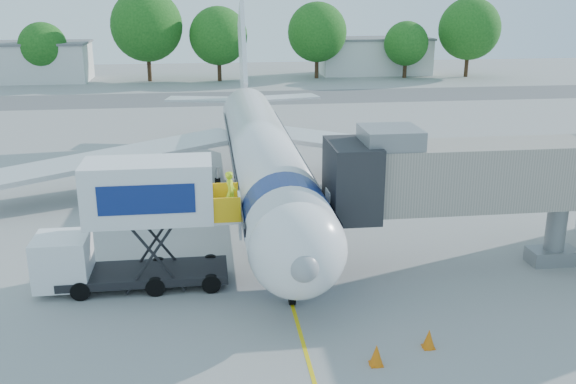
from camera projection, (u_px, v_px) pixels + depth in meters
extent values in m
plane|color=gray|center=(269.00, 223.00, 34.85)|extent=(160.00, 160.00, 0.00)
cube|color=yellow|center=(269.00, 223.00, 34.85)|extent=(0.15, 70.00, 0.01)
cube|color=#59595B|center=(233.00, 98.00, 74.55)|extent=(120.00, 10.00, 0.01)
cylinder|color=white|center=(263.00, 156.00, 36.78)|extent=(3.70, 28.00, 3.70)
sphere|color=white|center=(297.00, 250.00, 23.54)|extent=(3.70, 3.70, 3.70)
sphere|color=gray|center=(304.00, 267.00, 22.07)|extent=(1.10, 1.10, 1.10)
cone|color=white|center=(244.00, 105.00, 52.85)|extent=(3.70, 6.00, 3.70)
cube|color=white|center=(243.00, 52.00, 52.52)|extent=(0.35, 7.26, 8.29)
cube|color=#BABDBF|center=(397.00, 149.00, 41.39)|extent=(16.17, 9.32, 1.42)
cube|color=#BABDBF|center=(112.00, 157.00, 39.20)|extent=(16.17, 9.32, 1.42)
cylinder|color=#999BA0|center=(350.00, 174.00, 39.38)|extent=(2.10, 3.60, 2.10)
cylinder|color=#999BA0|center=(169.00, 180.00, 38.04)|extent=(2.10, 3.60, 2.10)
cube|color=black|center=(299.00, 241.00, 23.12)|extent=(2.60, 1.39, 0.81)
cylinder|color=navy|center=(287.00, 222.00, 26.38)|extent=(3.73, 2.00, 3.73)
cylinder|color=silver|center=(292.00, 287.00, 25.64)|extent=(0.16, 0.16, 1.50)
cylinder|color=black|center=(292.00, 297.00, 25.77)|extent=(0.25, 0.64, 0.64)
cylinder|color=black|center=(300.00, 182.00, 40.70)|extent=(0.35, 0.90, 0.90)
cylinder|color=black|center=(218.00, 185.00, 40.07)|extent=(0.35, 0.90, 0.90)
cube|color=#A1978A|center=(488.00, 175.00, 27.99)|extent=(13.60, 2.60, 2.80)
cube|color=black|center=(352.00, 180.00, 27.25)|extent=(2.00, 3.20, 3.20)
cube|color=slate|center=(390.00, 137.00, 26.90)|extent=(2.40, 2.40, 0.80)
cylinder|color=slate|center=(555.00, 233.00, 29.29)|extent=(0.90, 0.90, 3.00)
cube|color=slate|center=(552.00, 256.00, 29.64)|extent=(2.20, 1.20, 0.70)
cylinder|color=black|center=(534.00, 257.00, 29.53)|extent=(0.30, 0.70, 0.70)
cylinder|color=black|center=(570.00, 255.00, 29.75)|extent=(0.30, 0.70, 0.70)
cube|color=black|center=(145.00, 274.00, 27.33)|extent=(7.00, 2.30, 0.35)
cube|color=white|center=(63.00, 260.00, 26.69)|extent=(2.20, 2.20, 2.10)
cube|color=black|center=(62.00, 250.00, 26.55)|extent=(1.90, 2.10, 0.70)
cube|color=white|center=(149.00, 191.00, 26.26)|extent=(5.20, 2.40, 2.50)
cube|color=navy|center=(146.00, 200.00, 25.11)|extent=(3.80, 0.04, 1.20)
cube|color=silver|center=(227.00, 215.00, 27.01)|extent=(1.10, 2.20, 0.10)
cube|color=#FFB70D|center=(227.00, 211.00, 25.85)|extent=(1.10, 0.06, 1.10)
cube|color=#FFB70D|center=(225.00, 195.00, 27.84)|extent=(1.10, 0.06, 1.10)
cylinder|color=black|center=(211.00, 284.00, 26.73)|extent=(0.80, 0.25, 0.80)
cylinder|color=black|center=(211.00, 263.00, 28.71)|extent=(0.80, 0.25, 0.80)
cylinder|color=black|center=(80.00, 291.00, 26.08)|extent=(0.80, 0.25, 0.80)
cylinder|color=black|center=(89.00, 270.00, 28.07)|extent=(0.80, 0.25, 0.80)
imported|color=#C1E618|center=(231.00, 193.00, 26.74)|extent=(0.45, 0.68, 1.85)
cone|color=orange|center=(429.00, 339.00, 22.62)|extent=(0.45, 0.45, 0.72)
cube|color=orange|center=(428.00, 347.00, 22.72)|extent=(0.41, 0.41, 0.04)
cone|color=orange|center=(376.00, 355.00, 21.58)|extent=(0.48, 0.48, 0.76)
cube|color=orange|center=(376.00, 364.00, 21.69)|extent=(0.44, 0.44, 0.04)
cube|color=silver|center=(21.00, 63.00, 87.41)|extent=(18.00, 8.00, 5.00)
cube|color=slate|center=(18.00, 43.00, 86.61)|extent=(18.40, 8.40, 0.30)
cube|color=silver|center=(374.00, 57.00, 95.38)|extent=(16.00, 7.00, 5.00)
cube|color=slate|center=(375.00, 39.00, 94.58)|extent=(16.40, 7.40, 0.30)
cylinder|color=#382314|center=(46.00, 72.00, 86.27)|extent=(0.56, 0.56, 2.83)
sphere|color=#154C14|center=(43.00, 46.00, 85.23)|extent=(6.29, 6.29, 6.29)
cylinder|color=#382314|center=(149.00, 65.00, 87.72)|extent=(0.56, 0.56, 4.32)
sphere|color=#154C14|center=(147.00, 26.00, 86.12)|extent=(9.60, 9.60, 9.60)
cylinder|color=#382314|center=(219.00, 68.00, 88.03)|extent=(0.56, 0.56, 3.53)
sphere|color=#154C14|center=(218.00, 36.00, 86.72)|extent=(7.85, 7.85, 7.85)
cylinder|color=#382314|center=(317.00, 65.00, 90.78)|extent=(0.56, 0.56, 3.71)
sphere|color=#154C14|center=(317.00, 32.00, 89.40)|extent=(8.25, 8.25, 8.25)
cylinder|color=#382314|center=(405.00, 68.00, 91.40)|extent=(0.56, 0.56, 2.79)
sphere|color=#154C14|center=(406.00, 43.00, 90.37)|extent=(6.20, 6.20, 6.20)
cylinder|color=#382314|center=(467.00, 63.00, 92.22)|extent=(0.56, 0.56, 3.92)
sphere|color=#154C14|center=(469.00, 29.00, 90.77)|extent=(8.70, 8.70, 8.70)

